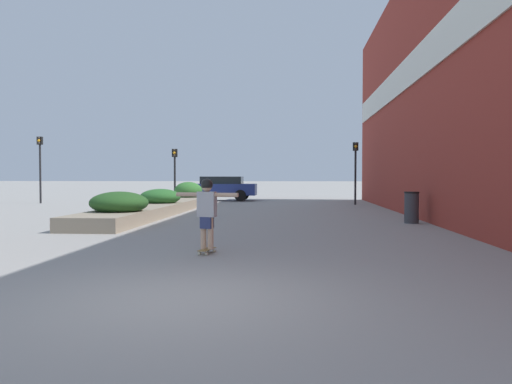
# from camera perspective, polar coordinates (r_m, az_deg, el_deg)

# --- Properties ---
(ground_plane) EXTENTS (300.00, 300.00, 0.00)m
(ground_plane) POSITION_cam_1_polar(r_m,az_deg,el_deg) (6.40, -9.01, -12.04)
(ground_plane) COLOR gray
(building_wall_right) EXTENTS (0.67, 30.88, 9.73)m
(building_wall_right) POSITION_cam_1_polar(r_m,az_deg,el_deg) (18.48, 19.44, 12.12)
(building_wall_right) COLOR maroon
(building_wall_right) RESTS_ON ground_plane
(planter_box) EXTENTS (1.87, 15.82, 1.23)m
(planter_box) POSITION_cam_1_polar(r_m,az_deg,el_deg) (21.36, -10.79, -1.31)
(planter_box) COLOR gray
(planter_box) RESTS_ON ground_plane
(skateboard) EXTENTS (0.29, 0.62, 0.10)m
(skateboard) POSITION_cam_1_polar(r_m,az_deg,el_deg) (9.96, -5.62, -6.64)
(skateboard) COLOR olive
(skateboard) RESTS_ON ground_plane
(skateboarder) EXTENTS (1.28, 0.36, 1.39)m
(skateboarder) POSITION_cam_1_polar(r_m,az_deg,el_deg) (9.87, -5.63, -1.64)
(skateboarder) COLOR tan
(skateboarder) RESTS_ON skateboard
(trash_bin) EXTENTS (0.48, 0.48, 1.03)m
(trash_bin) POSITION_cam_1_polar(r_m,az_deg,el_deg) (17.00, 17.35, -1.69)
(trash_bin) COLOR #38383D
(trash_bin) RESTS_ON ground_plane
(car_leftmost) EXTENTS (4.63, 1.93, 1.52)m
(car_leftmost) POSITION_cam_1_polar(r_m,az_deg,el_deg) (31.36, -4.15, 0.50)
(car_leftmost) COLOR navy
(car_leftmost) RESTS_ON ground_plane
(car_center_left) EXTENTS (4.18, 1.91, 1.56)m
(car_center_left) POSITION_cam_1_polar(r_m,az_deg,el_deg) (33.18, 24.25, 0.40)
(car_center_left) COLOR black
(car_center_left) RESTS_ON ground_plane
(traffic_light_left) EXTENTS (0.28, 0.30, 3.07)m
(traffic_light_left) POSITION_cam_1_polar(r_m,az_deg,el_deg) (28.35, -9.28, 2.97)
(traffic_light_left) COLOR black
(traffic_light_left) RESTS_ON ground_plane
(traffic_light_right) EXTENTS (0.28, 0.30, 3.36)m
(traffic_light_right) POSITION_cam_1_polar(r_m,az_deg,el_deg) (27.32, 11.31, 3.38)
(traffic_light_right) COLOR black
(traffic_light_right) RESTS_ON ground_plane
(traffic_light_far_left) EXTENTS (0.28, 0.30, 3.78)m
(traffic_light_far_left) POSITION_cam_1_polar(r_m,az_deg,el_deg) (30.83, -23.46, 3.55)
(traffic_light_far_left) COLOR black
(traffic_light_far_left) RESTS_ON ground_plane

